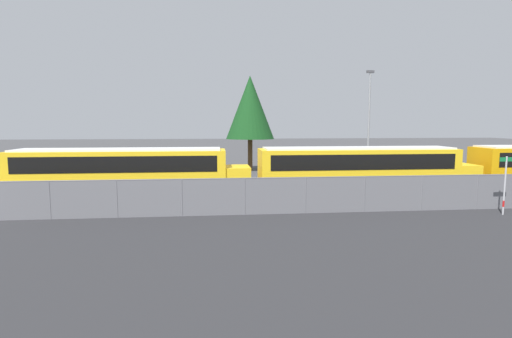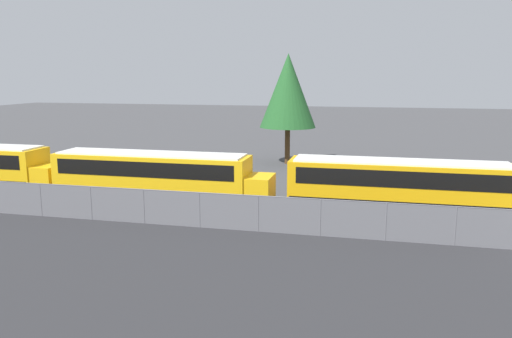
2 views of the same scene
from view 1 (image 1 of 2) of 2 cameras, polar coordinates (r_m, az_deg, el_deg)
school_bus_4 at (r=23.76m, az=-18.06°, el=-0.16°), size 13.31×2.46×3.02m
school_bus_5 at (r=24.75m, az=14.90°, el=0.20°), size 13.31×2.46×3.02m
street_sign at (r=22.67m, az=32.00°, el=-1.82°), size 0.70×0.09×2.86m
light_pole at (r=34.37m, az=15.82°, el=6.81°), size 0.60×0.24×8.72m
tree_2 at (r=37.26m, az=-0.85°, el=8.76°), size 4.47×4.47×8.82m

